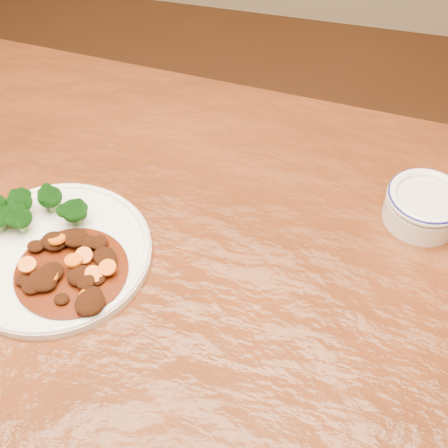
# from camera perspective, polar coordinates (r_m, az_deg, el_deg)

# --- Properties ---
(dining_table) EXTENTS (1.56, 1.01, 0.75)m
(dining_table) POSITION_cam_1_polar(r_m,az_deg,el_deg) (0.89, -5.43, -8.53)
(dining_table) COLOR #5C2710
(dining_table) RESTS_ON ground
(dinner_plate) EXTENTS (0.26, 0.26, 0.02)m
(dinner_plate) POSITION_cam_1_polar(r_m,az_deg,el_deg) (0.87, -15.21, -2.60)
(dinner_plate) COLOR silver
(dinner_plate) RESTS_ON dining_table
(broccoli_florets) EXTENTS (0.14, 0.09, 0.04)m
(broccoli_florets) POSITION_cam_1_polar(r_m,az_deg,el_deg) (0.89, -17.36, 1.30)
(broccoli_florets) COLOR #6EA053
(broccoli_florets) RESTS_ON dinner_plate
(mince_stew) EXTENTS (0.15, 0.15, 0.03)m
(mince_stew) POSITION_cam_1_polar(r_m,az_deg,el_deg) (0.83, -13.80, -4.02)
(mince_stew) COLOR #4C1B08
(mince_stew) RESTS_ON dinner_plate
(dip_bowl) EXTENTS (0.11, 0.11, 0.05)m
(dip_bowl) POSITION_cam_1_polar(r_m,az_deg,el_deg) (0.92, 17.87, 1.69)
(dip_bowl) COLOR silver
(dip_bowl) RESTS_ON dining_table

